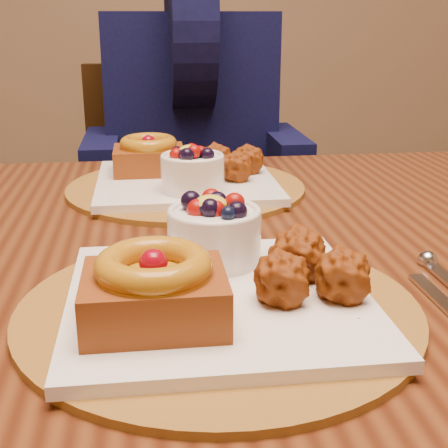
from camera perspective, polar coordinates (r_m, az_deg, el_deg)
The scene contains 5 objects.
dining_table at distance 0.83m, azimuth -2.31°, elevation -6.08°, with size 1.60×0.90×0.76m.
place_setting_near at distance 0.59m, azimuth -0.92°, elevation -5.33°, with size 0.38×0.38×0.09m.
place_setting_far at distance 1.00m, azimuth -3.68°, elevation 4.52°, with size 0.38×0.38×0.09m.
chair_far at distance 1.56m, azimuth -4.92°, elevation -0.98°, with size 0.50×0.50×0.91m.
diner at distance 1.51m, azimuth -3.15°, elevation 11.96°, with size 0.49×0.48×0.80m.
Camera 1 is at (-0.12, -0.70, 1.02)m, focal length 50.00 mm.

